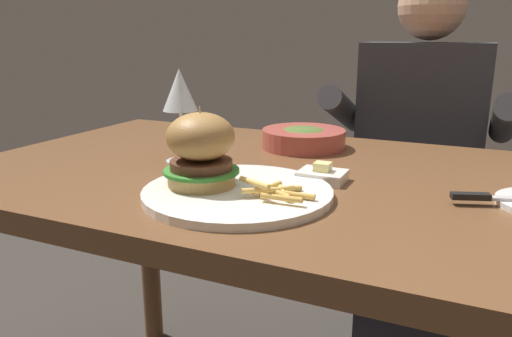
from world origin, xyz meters
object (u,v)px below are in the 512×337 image
(burger_sandwich, at_px, (201,149))
(diner_person, at_px, (417,181))
(wine_glass, at_px, (180,93))
(butter_dish, at_px, (322,175))
(main_plate, at_px, (238,193))
(soup_bowl, at_px, (304,138))

(burger_sandwich, height_order, diner_person, diner_person)
(wine_glass, bearing_deg, diner_person, 59.32)
(burger_sandwich, xyz_separation_m, diner_person, (0.26, 0.85, -0.25))
(wine_glass, bearing_deg, burger_sandwich, -48.49)
(burger_sandwich, distance_m, butter_dish, 0.24)
(diner_person, bearing_deg, main_plate, -102.87)
(butter_dish, distance_m, soup_bowl, 0.28)
(main_plate, relative_size, burger_sandwich, 2.37)
(burger_sandwich, bearing_deg, diner_person, 73.09)
(butter_dish, bearing_deg, wine_glass, 177.43)
(butter_dish, bearing_deg, soup_bowl, 116.60)
(burger_sandwich, bearing_deg, wine_glass, 131.51)
(soup_bowl, bearing_deg, wine_glass, -128.53)
(diner_person, bearing_deg, wine_glass, -120.68)
(soup_bowl, bearing_deg, main_plate, -86.50)
(main_plate, height_order, butter_dish, butter_dish)
(main_plate, bearing_deg, diner_person, 77.13)
(wine_glass, distance_m, butter_dish, 0.34)
(butter_dish, xyz_separation_m, diner_person, (0.09, 0.70, -0.19))
(butter_dish, bearing_deg, main_plate, -124.69)
(main_plate, relative_size, diner_person, 0.27)
(butter_dish, bearing_deg, diner_person, 82.52)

